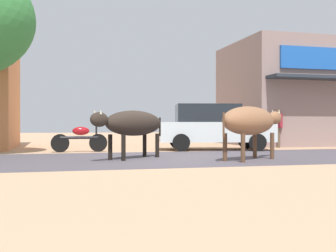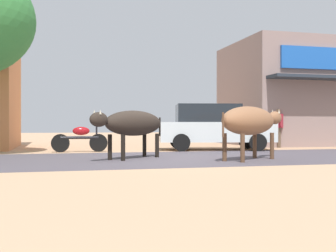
{
  "view_description": "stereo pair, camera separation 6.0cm",
  "coord_description": "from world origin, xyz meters",
  "px_view_note": "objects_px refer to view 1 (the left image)",
  "views": [
    {
      "loc": [
        -2.77,
        -11.29,
        0.9
      ],
      "look_at": [
        0.54,
        1.37,
        0.87
      ],
      "focal_mm": 46.15,
      "sensor_mm": 36.0,
      "label": 1
    },
    {
      "loc": [
        -2.71,
        -11.31,
        0.9
      ],
      "look_at": [
        0.54,
        1.37,
        0.87
      ],
      "focal_mm": 46.15,
      "sensor_mm": 36.0,
      "label": 2
    }
  ],
  "objects_px": {
    "cow_far_dark": "(251,121)",
    "pedestrian_by_shop": "(277,125)",
    "parked_hatchback_car": "(213,127)",
    "parked_motorcycle": "(80,138)",
    "cow_near_brown": "(133,124)"
  },
  "relations": [
    {
      "from": "cow_far_dark",
      "to": "parked_hatchback_car",
      "type": "bearing_deg",
      "value": 81.61
    },
    {
      "from": "cow_near_brown",
      "to": "cow_far_dark",
      "type": "height_order",
      "value": "cow_far_dark"
    },
    {
      "from": "cow_far_dark",
      "to": "pedestrian_by_shop",
      "type": "distance_m",
      "value": 6.5
    },
    {
      "from": "parked_motorcycle",
      "to": "cow_far_dark",
      "type": "bearing_deg",
      "value": -47.32
    },
    {
      "from": "cow_near_brown",
      "to": "pedestrian_by_shop",
      "type": "distance_m",
      "value": 7.8
    },
    {
      "from": "parked_hatchback_car",
      "to": "parked_motorcycle",
      "type": "bearing_deg",
      "value": -179.0
    },
    {
      "from": "parked_motorcycle",
      "to": "cow_far_dark",
      "type": "relative_size",
      "value": 0.73
    },
    {
      "from": "cow_far_dark",
      "to": "pedestrian_by_shop",
      "type": "relative_size",
      "value": 1.64
    },
    {
      "from": "cow_near_brown",
      "to": "cow_far_dark",
      "type": "relative_size",
      "value": 0.94
    },
    {
      "from": "parked_hatchback_car",
      "to": "pedestrian_by_shop",
      "type": "distance_m",
      "value": 3.17
    },
    {
      "from": "cow_near_brown",
      "to": "parked_hatchback_car",
      "type": "bearing_deg",
      "value": 43.58
    },
    {
      "from": "parked_motorcycle",
      "to": "pedestrian_by_shop",
      "type": "xyz_separation_m",
      "value": [
        7.77,
        0.94,
        0.44
      ]
    },
    {
      "from": "cow_near_brown",
      "to": "pedestrian_by_shop",
      "type": "xyz_separation_m",
      "value": [
        6.57,
        4.2,
        -0.03
      ]
    },
    {
      "from": "parked_motorcycle",
      "to": "cow_near_brown",
      "type": "distance_m",
      "value": 3.51
    },
    {
      "from": "parked_hatchback_car",
      "to": "parked_motorcycle",
      "type": "relative_size",
      "value": 2.34
    }
  ]
}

